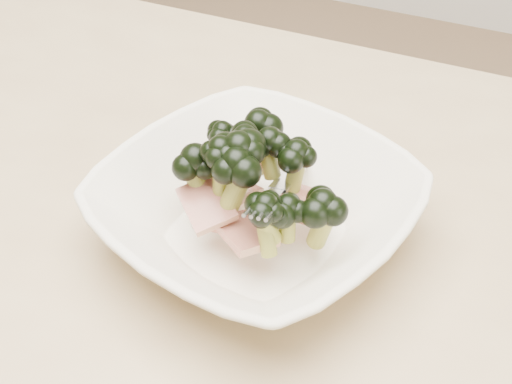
% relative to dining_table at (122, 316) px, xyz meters
% --- Properties ---
extents(dining_table, '(1.20, 0.80, 0.75)m').
position_rel_dining_table_xyz_m(dining_table, '(0.00, 0.00, 0.00)').
color(dining_table, tan).
rests_on(dining_table, ground).
extents(broccoli_dish, '(0.31, 0.31, 0.12)m').
position_rel_dining_table_xyz_m(broccoli_dish, '(0.11, 0.05, 0.14)').
color(broccoli_dish, '#EDE3C9').
rests_on(broccoli_dish, dining_table).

